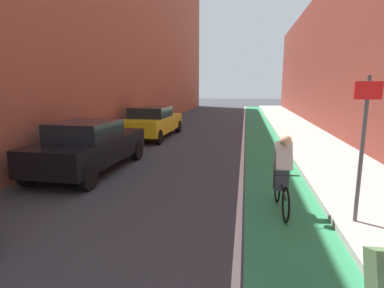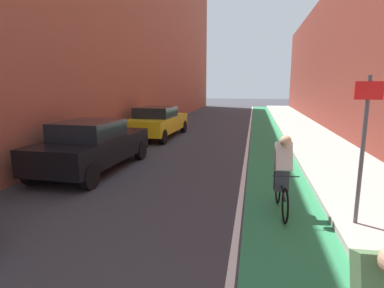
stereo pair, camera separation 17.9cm
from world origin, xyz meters
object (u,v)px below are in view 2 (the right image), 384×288
at_px(parked_sedan_black, 93,145).
at_px(cyclist_mid, 282,174).
at_px(parked_sedan_yellow_cab, 157,122).
at_px(street_sign_post, 364,138).

distance_m(parked_sedan_black, cyclist_mid, 5.75).
xyz_separation_m(parked_sedan_black, parked_sedan_yellow_cab, (0.00, 6.39, 0.00)).
height_order(parked_sedan_yellow_cab, cyclist_mid, cyclist_mid).
relative_size(cyclist_mid, street_sign_post, 0.67).
distance_m(parked_sedan_black, parked_sedan_yellow_cab, 6.39).
relative_size(parked_sedan_black, cyclist_mid, 2.59).
bearing_deg(parked_sedan_black, cyclist_mid, -21.91).
distance_m(parked_sedan_yellow_cab, street_sign_post, 11.30).
xyz_separation_m(cyclist_mid, street_sign_post, (1.24, -0.61, 0.87)).
height_order(parked_sedan_yellow_cab, street_sign_post, street_sign_post).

